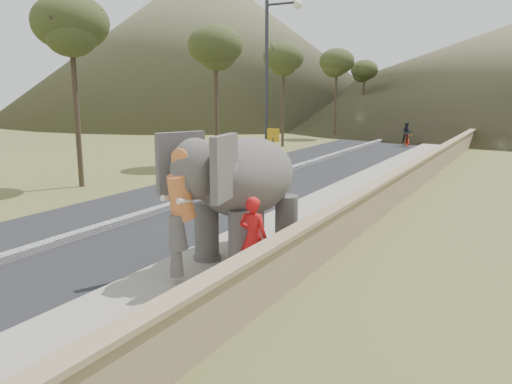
% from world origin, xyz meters
% --- Properties ---
extents(ground, '(160.00, 160.00, 0.00)m').
position_xyz_m(ground, '(0.00, 0.00, 0.00)').
color(ground, olive).
rests_on(ground, ground).
extents(road, '(7.00, 120.00, 0.03)m').
position_xyz_m(road, '(-5.00, 10.00, 0.01)').
color(road, black).
rests_on(road, ground).
extents(median, '(0.35, 120.00, 0.22)m').
position_xyz_m(median, '(-5.00, 10.00, 0.11)').
color(median, black).
rests_on(median, ground).
extents(walkway, '(3.00, 120.00, 0.15)m').
position_xyz_m(walkway, '(0.00, 10.00, 0.07)').
color(walkway, '#9E9687').
rests_on(walkway, ground).
extents(parapet, '(0.30, 120.00, 1.10)m').
position_xyz_m(parapet, '(1.65, 10.00, 0.55)').
color(parapet, tan).
rests_on(parapet, ground).
extents(lamppost, '(1.76, 0.36, 8.00)m').
position_xyz_m(lamppost, '(-4.69, 12.57, 4.87)').
color(lamppost, '#2E2E33').
rests_on(lamppost, ground).
extents(signboard, '(0.60, 0.08, 2.40)m').
position_xyz_m(signboard, '(-4.50, 12.30, 1.64)').
color(signboard, '#2D2D33').
rests_on(signboard, ground).
extents(hill_left, '(60.00, 60.00, 22.00)m').
position_xyz_m(hill_left, '(-38.00, 55.00, 11.00)').
color(hill_left, brown).
rests_on(hill_left, ground).
extents(elephant_and_man, '(2.56, 4.37, 3.01)m').
position_xyz_m(elephant_and_man, '(0.02, 2.26, 1.64)').
color(elephant_and_man, '#605B57').
rests_on(elephant_and_man, ground).
extents(motorcyclist, '(1.18, 1.90, 1.77)m').
position_xyz_m(motorcyclist, '(-2.40, 29.86, 0.68)').
color(motorcyclist, '#9C210E').
rests_on(motorcyclist, ground).
extents(trees, '(48.54, 40.94, 8.17)m').
position_xyz_m(trees, '(0.53, 27.21, 3.66)').
color(trees, '#473828').
rests_on(trees, ground).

